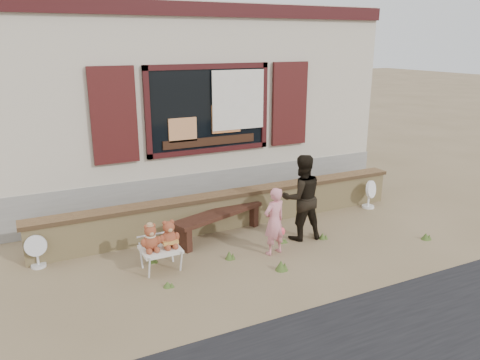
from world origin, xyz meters
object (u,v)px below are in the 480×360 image
bench (219,218)px  child (274,221)px  folding_chair (160,250)px  adult (301,197)px  teddy_bear_left (150,237)px  teddy_bear_right (169,233)px

bench → child: 1.17m
folding_chair → child: child is taller
bench → adult: 1.48m
bench → child: size_ratio=1.63×
teddy_bear_left → teddy_bear_right: size_ratio=0.97×
teddy_bear_right → adult: bearing=1.3°
teddy_bear_right → child: 1.68m
folding_chair → teddy_bear_right: teddy_bear_right is taller
folding_chair → adult: 2.56m
folding_chair → teddy_bear_left: size_ratio=1.38×
bench → teddy_bear_left: teddy_bear_left is taller
bench → teddy_bear_left: bearing=-170.2°
child → adult: bearing=-167.1°
teddy_bear_right → teddy_bear_left: bearing=-180.0°
bench → folding_chair: bearing=-167.7°
folding_chair → adult: (2.52, 0.07, 0.43)m
teddy_bear_left → teddy_bear_right: (0.28, 0.00, 0.01)m
bench → teddy_bear_left: 1.62m
bench → child: child is taller
teddy_bear_left → adult: 2.67m
teddy_bear_left → child: 1.96m
child → adult: 0.82m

